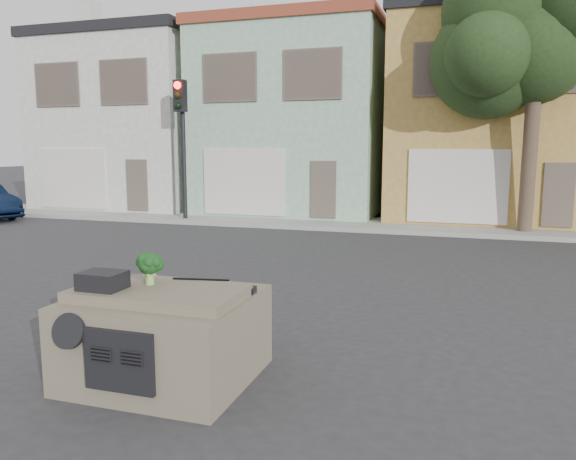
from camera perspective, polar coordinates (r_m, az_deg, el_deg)
The scene contains 11 objects.
ground_plane at distance 9.59m, azimuth -3.10°, elevation -8.02°, with size 120.00×120.00×0.00m, color #303033.
sidewalk at distance 19.55m, azimuth 7.98°, elevation 0.56°, with size 40.00×3.00×0.15m, color gray.
townhouse_white at distance 27.18m, azimuth -14.13°, elevation 10.39°, with size 7.20×8.20×7.55m, color beige.
townhouse_mint at distance 24.09m, azimuth 1.48°, elevation 10.92°, with size 7.20×8.20×7.55m, color #93BB9E.
townhouse_tan at distance 23.12m, azimuth 19.93°, elevation 10.54°, with size 7.20×8.20×7.55m, color #B18942.
traffic_signal at distance 20.57m, azimuth -10.69°, elevation 7.80°, with size 0.40×0.40×5.10m, color black.
tree_near at distance 18.52m, azimuth 23.65°, elevation 12.47°, with size 4.40×4.00×8.50m, color #203416.
car_dashboard at distance 6.84m, azimuth -12.31°, elevation -10.12°, with size 2.00×1.80×1.12m, color #695F4C.
instrument_hump at distance 6.69m, azimuth -18.32°, elevation -4.89°, with size 0.48×0.38×0.20m, color black.
wiper_arm at distance 6.87m, azimuth -8.83°, elevation -4.97°, with size 0.70×0.03×0.02m, color black.
broccoli at distance 6.74m, azimuth -13.90°, elevation -3.75°, with size 0.32×0.32×0.40m, color #123312.
Camera 1 is at (3.31, -8.58, 2.71)m, focal length 35.00 mm.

